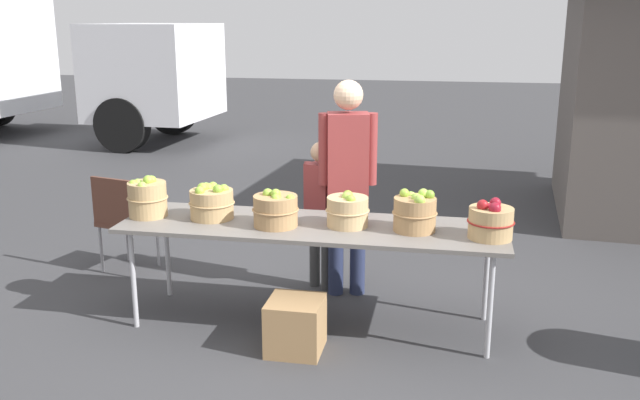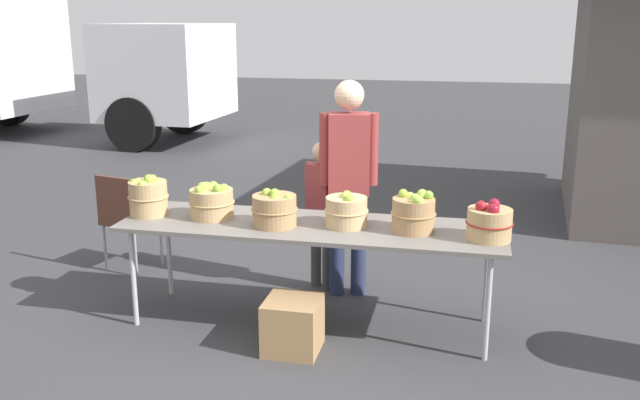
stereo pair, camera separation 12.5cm
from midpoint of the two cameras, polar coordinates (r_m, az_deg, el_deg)
The scene contains 12 objects.
ground_plane at distance 5.12m, azimuth -1.36°, elevation -10.10°, with size 40.00×40.00×0.00m, color #38383A.
market_table at distance 4.86m, azimuth -1.41°, elevation -2.45°, with size 2.70×0.76×0.75m.
apple_basket_green_0 at distance 5.18m, azimuth -14.73°, elevation 0.16°, with size 0.30×0.30×0.31m.
apple_basket_green_1 at distance 5.04m, azimuth -9.63°, elevation -0.20°, with size 0.33×0.33×0.26m.
apple_basket_green_2 at distance 4.80m, azimuth -4.43°, elevation -0.82°, with size 0.33×0.33×0.27m.
apple_basket_green_3 at distance 4.78m, azimuth 1.55°, elevation -0.88°, with size 0.31×0.31×0.25m.
apple_basket_green_4 at distance 4.71m, azimuth 7.09°, elevation -1.04°, with size 0.31×0.31×0.29m.
apple_basket_red_0 at distance 4.64m, azimuth 13.16°, elevation -1.74°, with size 0.31×0.31×0.27m.
vendor_adult at distance 5.33m, azimuth 1.62°, elevation 2.35°, with size 0.44×0.29×1.71m.
child_customer at distance 5.53m, azimuth -0.59°, elevation -0.30°, with size 0.29×0.25×1.21m.
folding_chair at distance 6.19m, azimuth -16.58°, elevation -1.25°, with size 0.48×0.48×0.86m.
produce_crate at distance 4.66m, azimuth -2.81°, elevation -10.29°, with size 0.36×0.36×0.36m, color #A87F51.
Camera 1 is at (0.94, -4.54, 2.16)m, focal length 38.80 mm.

